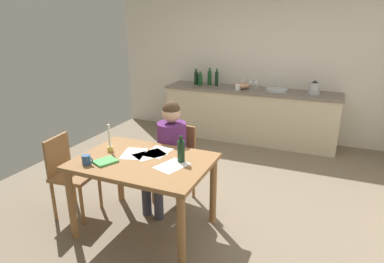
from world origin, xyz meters
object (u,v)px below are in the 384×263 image
candlestick (110,144)px  wine_glass_back_left (243,81)px  bottle_sauce (217,79)px  wine_glass_near_sink (256,82)px  chair_at_table (176,159)px  bottle_wine_red (210,78)px  wine_glass_by_kettle (250,81)px  chair_side_empty (70,172)px  bottle_oil (196,78)px  bottle_vinegar (200,79)px  dining_table (144,171)px  teacup_on_counter (238,87)px  person_seated (168,148)px  sink_unit (277,90)px  book_magazine (105,161)px  mixing_bowl (242,85)px  coffee_mug (87,160)px  wine_bottle_on_table (181,151)px  stovetop_kettle (314,88)px

candlestick → wine_glass_back_left: size_ratio=1.83×
bottle_sauce → wine_glass_near_sink: bottle_sauce is taller
chair_at_table → bottle_wine_red: bottle_wine_red is taller
wine_glass_by_kettle → wine_glass_back_left: same height
chair_side_empty → bottle_oil: 3.13m
chair_side_empty → bottle_wine_red: (0.41, 3.14, 0.54)m
bottle_vinegar → bottle_wine_red: bearing=35.7°
dining_table → teacup_on_counter: (0.11, 2.85, 0.30)m
person_seated → chair_side_empty: bearing=-146.6°
chair_at_table → chair_side_empty: (-0.90, -0.73, -0.01)m
wine_glass_back_left → bottle_vinegar: bearing=-168.2°
bottle_oil → sink_unit: bearing=-1.3°
dining_table → book_magazine: book_magazine is taller
candlestick → wine_glass_near_sink: size_ratio=1.83×
bottle_wine_red → wine_glass_by_kettle: (0.73, 0.05, -0.02)m
chair_side_empty → bottle_sauce: bottle_sauce is taller
bottle_vinegar → mixing_bowl: bottle_vinegar is taller
sink_unit → wine_glass_near_sink: bearing=158.7°
chair_at_table → wine_glass_by_kettle: bearing=84.4°
coffee_mug → wine_bottle_on_table: 0.86m
wine_glass_near_sink → teacup_on_counter: (-0.24, -0.30, -0.06)m
chair_at_table → bottle_vinegar: size_ratio=3.56×
coffee_mug → wine_glass_near_sink: 3.53m
mixing_bowl → wine_glass_near_sink: bearing=39.2°
wine_glass_back_left → candlestick: bearing=-99.6°
chair_at_table → candlestick: candlestick is taller
wine_glass_near_sink → wine_glass_back_left: 0.23m
stovetop_kettle → person_seated: bearing=-118.0°
candlestick → wine_glass_near_sink: wine_glass_near_sink is taller
book_magazine → wine_glass_by_kettle: bearing=105.1°
wine_glass_by_kettle → candlestick: bearing=-101.9°
chair_at_table → mixing_bowl: bearing=86.5°
book_magazine → mixing_bowl: (0.44, 3.18, 0.19)m
chair_side_empty → bottle_vinegar: 3.09m
person_seated → chair_side_empty: person_seated is taller
mixing_bowl → wine_glass_by_kettle: wine_glass_by_kettle is taller
book_magazine → wine_glass_back_left: bearing=107.3°
candlestick → mixing_bowl: (0.56, 2.93, 0.12)m
bottle_vinegar → wine_glass_back_left: bottle_vinegar is taller
dining_table → stovetop_kettle: stovetop_kettle is taller
wine_bottle_on_table → mixing_bowl: 2.89m
bottle_wine_red → teacup_on_counter: bottle_wine_red is taller
teacup_on_counter → candlestick: bearing=-100.5°
chair_side_empty → wine_glass_by_kettle: size_ratio=5.62×
book_magazine → stovetop_kettle: (1.59, 3.19, 0.23)m
coffee_mug → bottle_oil: bearing=95.1°
wine_glass_by_kettle → teacup_on_counter: bearing=-114.5°
chair_at_table → wine_glass_near_sink: 2.54m
bottle_oil → wine_glass_back_left: size_ratio=1.83×
coffee_mug → stovetop_kettle: bearing=62.5°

